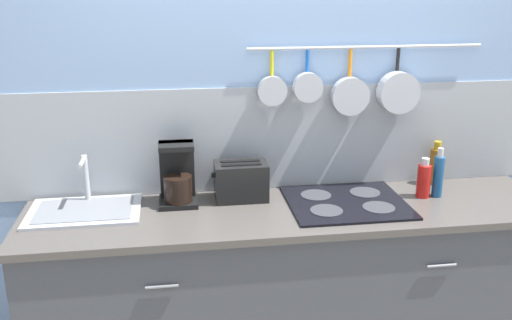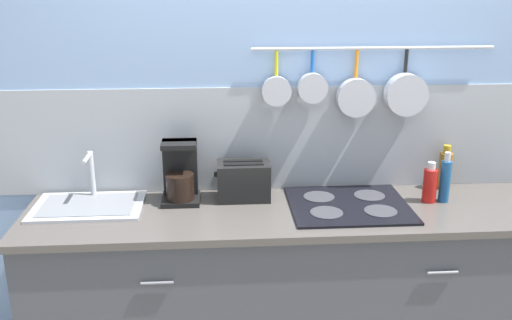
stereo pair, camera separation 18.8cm
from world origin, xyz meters
TOP-DOWN VIEW (x-y plane):
  - wall_back at (0.00, 0.34)m, footprint 7.20×0.16m
  - cabinet_base at (0.00, -0.00)m, footprint 2.52×0.57m
  - countertop at (0.00, 0.00)m, footprint 2.56×0.59m
  - sink_basin at (-0.98, 0.11)m, footprint 0.52×0.36m
  - coffee_maker at (-0.54, 0.17)m, footprint 0.19×0.18m
  - toaster at (-0.23, 0.17)m, footprint 0.27×0.17m
  - cooktop at (0.27, 0.03)m, footprint 0.57×0.50m
  - bottle_dish_soap at (0.68, 0.07)m, footprint 0.07×0.07m
  - bottle_cooking_wine at (0.75, 0.06)m, footprint 0.05×0.05m
  - bottle_hot_sauce at (0.82, 0.24)m, footprint 0.07×0.07m

SIDE VIEW (x-z plane):
  - cabinet_base at x=0.00m, z-range 0.00..0.90m
  - countertop at x=0.00m, z-range 0.90..0.93m
  - cooktop at x=0.27m, z-range 0.93..0.95m
  - sink_basin at x=-0.98m, z-range 0.83..1.07m
  - bottle_dish_soap at x=0.68m, z-range 0.92..1.12m
  - toaster at x=-0.23m, z-range 0.93..1.12m
  - bottle_hot_sauce at x=0.82m, z-range 0.92..1.15m
  - bottle_cooking_wine at x=0.75m, z-range 0.92..1.17m
  - coffee_maker at x=-0.54m, z-range 0.91..1.21m
  - wall_back at x=0.00m, z-range -0.02..2.58m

